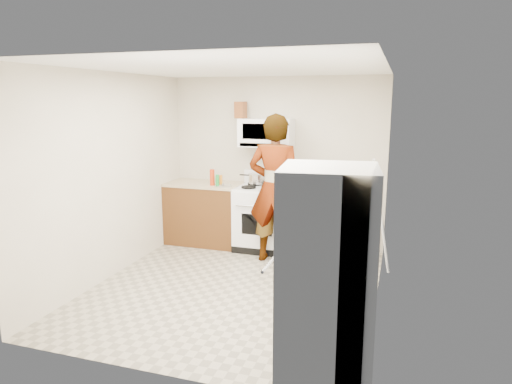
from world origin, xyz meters
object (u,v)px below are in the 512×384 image
at_px(gas_range, 264,217).
at_px(person, 275,189).
at_px(fridge, 326,278).
at_px(microwave, 266,133).
at_px(saucepan, 257,179).
at_px(kettle, 325,183).

xyz_separation_m(gas_range, person, (0.29, -0.44, 0.51)).
distance_m(person, fridge, 2.74).
distance_m(microwave, saucepan, 0.69).
relative_size(fridge, saucepan, 6.77).
height_order(person, kettle, person).
bearing_deg(microwave, kettle, 0.19).
height_order(person, fridge, person).
height_order(gas_range, person, person).
xyz_separation_m(microwave, kettle, (0.86, 0.00, -0.68)).
relative_size(gas_range, fridge, 0.66).
bearing_deg(gas_range, microwave, 90.00).
distance_m(gas_range, microwave, 1.22).
distance_m(microwave, person, 0.95).
xyz_separation_m(gas_range, saucepan, (-0.14, 0.13, 0.54)).
relative_size(person, fridge, 1.18).
bearing_deg(saucepan, kettle, 0.03).
bearing_deg(fridge, gas_range, 108.87).
relative_size(gas_range, saucepan, 4.50).
bearing_deg(microwave, person, -62.72).
relative_size(person, saucepan, 7.96).
xyz_separation_m(kettle, saucepan, (-1.00, -0.00, 0.00)).
bearing_deg(person, gas_range, -56.14).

